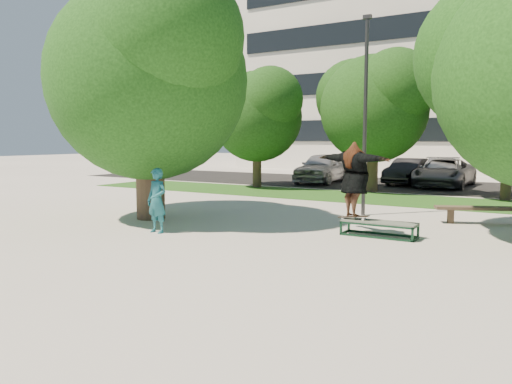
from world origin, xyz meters
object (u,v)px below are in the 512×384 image
Objects in this scene: car_silver_a at (323,168)px; lamppost at (365,114)px; tree_left at (148,69)px; bystander at (157,200)px; car_silver_b at (440,172)px; grind_box at (379,229)px; car_grey at (444,173)px; bench at (494,210)px; car_dark at (409,171)px.

lamppost is at bearing -63.76° from car_silver_a.
bystander is at bearing -43.22° from tree_left.
bystander is at bearing -122.05° from lamppost.
grind_box is at bearing -92.73° from car_silver_b.
car_grey is (5.67, 14.94, -3.72)m from tree_left.
bench is at bearing -71.46° from car_grey.
bench is 0.64× the size of car_silver_a.
lamppost is at bearing 115.24° from grind_box.
grind_box is 14.27m from car_grey.
bench is 13.69m from car_silver_a.
bystander is at bearing -164.23° from bench.
car_dark is at bearing 87.55° from bystander.
car_silver_a is (-7.28, 13.29, 0.64)m from grind_box.
lamppost is 11.86m from car_dark.
car_silver_b is (-3.60, 11.14, 0.32)m from bench.
lamppost is 1.26× the size of car_silver_a.
car_silver_a reaches higher than car_silver_b.
car_grey is at bearing 5.04° from car_silver_a.
tree_left reaches higher than lamppost.
car_dark is at bearing 168.11° from car_silver_b.
car_silver_b is at bearing 89.43° from lamppost.
car_silver_b is (5.41, 15.30, -3.70)m from tree_left.
car_silver_b is (5.90, 1.29, -0.10)m from car_silver_a.
tree_left is 8.04m from grind_box.
bystander is 0.53× the size of bench.
car_grey is (-3.34, 10.78, 0.29)m from bench.
tree_left is 14.47m from car_silver_a.
car_silver_b reaches higher than bench.
tree_left is at bearing -91.54° from car_silver_a.
grind_box is at bearing -73.66° from car_dark.
tree_left is at bearing -178.45° from bench.
car_silver_a reaches higher than bystander.
bench is (3.71, 0.25, -2.74)m from lamppost.
car_dark is at bearing 14.51° from car_silver_a.
car_silver_a is at bearing -170.08° from car_grey.
car_silver_b is at bearing 127.35° from car_grey.
bench is (7.21, 5.84, -0.42)m from bystander.
tree_left is 16.41m from car_grey.
tree_left reaches higher than car_silver_b.
car_silver_a is (-0.49, 14.01, -3.59)m from tree_left.
car_grey is at bearing 69.22° from tree_left.
car_silver_b is (0.11, 11.40, -2.43)m from lamppost.
grind_box is at bearing -64.82° from car_silver_a.
lamppost is at bearing -90.62° from car_grey.
grind_box is 1.09× the size of bystander.
bench is at bearing -80.26° from car_silver_b.
tree_left is 1.72× the size of car_dark.
grind_box is 14.99m from car_dark.
car_silver_b is (-0.26, 0.36, 0.02)m from car_grey.
lamppost is 4.60m from grind_box.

